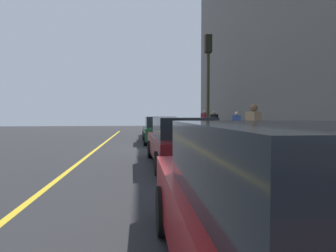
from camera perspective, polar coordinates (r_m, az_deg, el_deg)
ground_plane at (r=13.49m, az=-1.01°, el=-4.46°), size 56.00×56.00×0.00m
sidewalk at (r=14.16m, az=12.44°, el=-3.89°), size 28.00×4.60×0.15m
building_facade at (r=16.30m, az=22.72°, el=23.39°), size 32.00×0.80×15.00m
lane_stripe_centre at (r=13.58m, az=-14.63°, el=-4.47°), size 28.00×0.14×0.01m
parked_car_red at (r=2.48m, az=23.75°, el=-17.11°), size 4.39×1.90×1.51m
parked_car_maroon at (r=8.51m, az=2.71°, el=-3.24°), size 4.81×2.00×1.51m
parked_car_green at (r=15.45m, az=-1.83°, el=-0.78°), size 4.74×1.94×1.51m
pedestrian_tan_coat at (r=8.67m, az=17.77°, el=-1.01°), size 0.53×0.56×1.77m
pedestrian_black_coat at (r=18.14m, az=9.81°, el=0.64°), size 0.56×0.52×1.74m
pedestrian_blue_coat at (r=15.93m, az=14.39°, el=0.23°), size 0.54×0.50×1.66m
pedestrian_burgundy_coat at (r=20.09m, az=7.79°, el=0.95°), size 0.59×0.54×1.84m
traffic_light_pole at (r=11.06m, az=8.55°, el=11.03°), size 0.35×0.26×4.64m
rolling_suitcase at (r=19.74m, az=8.38°, el=-1.21°), size 0.34×0.22×0.84m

